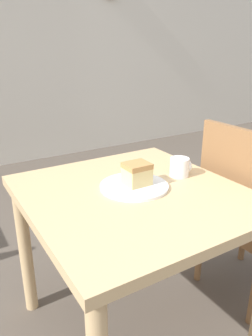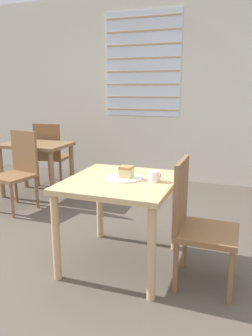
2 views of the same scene
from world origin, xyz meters
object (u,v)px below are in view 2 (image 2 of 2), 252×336
chair_far_opposite (51,153)px  dining_table_near (121,193)px  dining_table_far (36,153)px  cake_slice (126,172)px  chair_near_window (197,221)px  coffee_mug (155,176)px  chair_far_corner (18,169)px  plate (125,178)px

chair_far_opposite → dining_table_near: bearing=128.6°
dining_table_far → cake_slice: 2.14m
chair_near_window → coffee_mug: 0.46m
chair_far_opposite → cake_slice: chair_far_opposite is taller
cake_slice → coffee_mug: 0.23m
chair_far_corner → cake_slice: bearing=-13.5°
coffee_mug → chair_near_window: bearing=-17.9°
chair_far_corner → cake_slice: chair_far_corner is taller
dining_table_near → plate: (0.02, 0.03, 0.12)m
plate → dining_table_far: bearing=143.8°
chair_far_opposite → coffee_mug: chair_far_opposite is taller
dining_table_far → plate: size_ratio=3.10×
plate → coffee_mug: (0.24, 0.00, 0.04)m
dining_table_far → chair_far_opposite: (-0.09, 0.49, -0.09)m
chair_near_window → coffee_mug: chair_near_window is taller
chair_near_window → chair_far_corner: (-2.22, 0.87, 0.00)m
plate → coffee_mug: size_ratio=3.06×
chair_near_window → dining_table_far: bearing=59.4°
chair_far_corner → chair_far_opposite: (-0.17, 0.99, 0.00)m
dining_table_far → chair_far_corner: 0.51m
dining_table_far → chair_far_corner: (0.08, -0.50, -0.09)m
dining_table_near → cake_slice: cake_slice is taller
dining_table_far → plate: plate is taller
plate → cake_slice: 0.05m
chair_near_window → cake_slice: bearing=79.2°
dining_table_near → chair_near_window: (0.61, -0.08, -0.12)m
chair_far_corner → cake_slice: 1.83m
dining_table_near → cake_slice: size_ratio=8.72×
dining_table_far → chair_near_window: chair_near_window is taller
chair_far_corner → cake_slice: size_ratio=9.20×
plate → cake_slice: size_ratio=2.77×
coffee_mug → dining_table_near: bearing=-172.1°
dining_table_near → dining_table_far: (-1.69, 1.29, -0.03)m
dining_table_far → chair_far_opposite: chair_far_opposite is taller
dining_table_near → dining_table_far: dining_table_near is taller
chair_near_window → chair_far_corner: bearing=68.7°
dining_table_near → cake_slice: bearing=45.2°
chair_far_opposite → plate: size_ratio=3.32×
dining_table_far → coffee_mug: (1.95, -1.25, 0.18)m
dining_table_far → chair_far_corner: size_ratio=0.94×
cake_slice → dining_table_far: bearing=144.0°
chair_near_window → cake_slice: chair_near_window is taller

